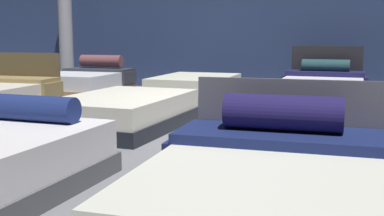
{
  "coord_description": "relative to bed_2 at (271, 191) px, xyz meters",
  "views": [
    {
      "loc": [
        1.57,
        -5.7,
        1.21
      ],
      "look_at": [
        -0.2,
        -0.32,
        0.35
      ],
      "focal_mm": 44.3,
      "sensor_mm": 36.0,
      "label": 1
    }
  ],
  "objects": [
    {
      "name": "ground_plane",
      "position": [
        -1.15,
        2.87,
        -0.27
      ],
      "size": [
        18.0,
        18.0,
        0.02
      ],
      "primitive_type": "cube",
      "color": "slate"
    },
    {
      "name": "showroom_back_wall",
      "position": [
        -1.15,
        7.84,
        1.49
      ],
      "size": [
        18.0,
        0.06,
        3.5
      ],
      "primitive_type": "cube",
      "color": "navy",
      "rests_on": "ground_plane"
    },
    {
      "name": "bed_2",
      "position": [
        0.0,
        0.0,
        0.0
      ],
      "size": [
        1.64,
        2.09,
        0.88
      ],
      "rotation": [
        0.0,
        0.0,
        0.02
      ],
      "color": "#585660",
      "rests_on": "ground_plane"
    },
    {
      "name": "bed_5",
      "position": [
        -2.39,
        2.79,
        -0.04
      ],
      "size": [
        1.52,
        2.2,
        0.44
      ],
      "rotation": [
        0.0,
        0.0,
        -0.05
      ],
      "color": "black",
      "rests_on": "ground_plane"
    },
    {
      "name": "bed_6",
      "position": [
        0.06,
        2.93,
        -0.01
      ],
      "size": [
        1.59,
        2.16,
        0.54
      ],
      "rotation": [
        0.0,
        0.0,
        -0.02
      ],
      "color": "#4E4F59",
      "rests_on": "ground_plane"
    },
    {
      "name": "bed_8",
      "position": [
        -4.77,
        5.83,
        -0.0
      ],
      "size": [
        1.52,
        1.94,
        0.8
      ],
      "rotation": [
        0.0,
        0.0,
        -0.0
      ],
      "color": "#9B764E",
      "rests_on": "ground_plane"
    },
    {
      "name": "bed_9",
      "position": [
        -2.36,
        5.81,
        -0.04
      ],
      "size": [
        1.45,
        1.98,
        0.46
      ],
      "rotation": [
        0.0,
        0.0,
        -0.01
      ],
      "color": "brown",
      "rests_on": "ground_plane"
    },
    {
      "name": "bed_10",
      "position": [
        0.0,
        5.9,
        0.01
      ],
      "size": [
        1.57,
        2.14,
        1.02
      ],
      "rotation": [
        0.0,
        0.0,
        -0.02
      ],
      "color": "#252328",
      "rests_on": "ground_plane"
    },
    {
      "name": "support_pillar",
      "position": [
        -5.98,
        7.03,
        1.49
      ],
      "size": [
        0.33,
        0.33,
        3.5
      ],
      "primitive_type": "cylinder",
      "color": "#99999E",
      "rests_on": "ground_plane"
    }
  ]
}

